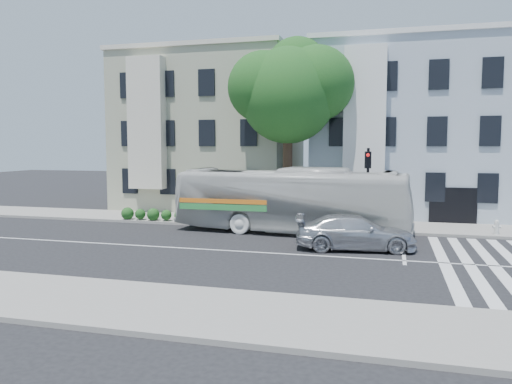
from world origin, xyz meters
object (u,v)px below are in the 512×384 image
(sedan, at_px, (355,232))
(fire_hydrant, at_px, (497,227))
(bus, at_px, (291,200))
(traffic_signal, at_px, (368,177))

(sedan, distance_m, fire_hydrant, 8.25)
(bus, distance_m, sedan, 5.07)
(sedan, xyz_separation_m, traffic_signal, (0.27, 5.40, 2.12))
(traffic_signal, bearing_deg, fire_hydrant, -26.06)
(traffic_signal, bearing_deg, bus, -174.67)
(sedan, bearing_deg, fire_hydrant, -62.73)
(bus, height_order, fire_hydrant, bus)
(traffic_signal, height_order, fire_hydrant, traffic_signal)
(bus, xyz_separation_m, fire_hydrant, (10.23, 1.38, -1.20))
(traffic_signal, xyz_separation_m, fire_hydrant, (6.40, -0.54, -2.36))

